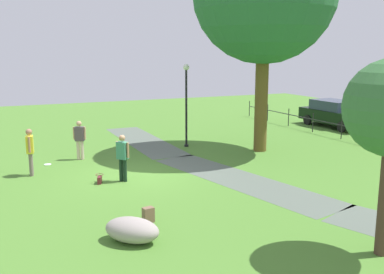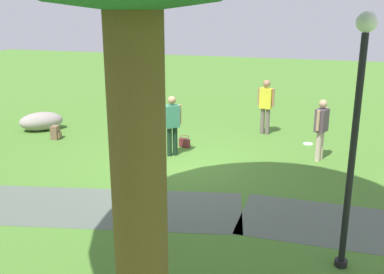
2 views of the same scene
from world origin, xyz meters
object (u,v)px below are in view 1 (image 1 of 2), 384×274
object	(u,v)px
woman_with_handbag	(123,155)
frisbee_on_grass	(48,164)
parked_suv_orange	(335,113)
man_near_boulder	(30,149)
passerby_on_path	(80,137)
lamp_post	(186,97)
handbag_on_grass	(100,179)
lawn_boulder	(132,230)
backpack_by_boulder	(148,215)

from	to	relation	value
woman_with_handbag	frisbee_on_grass	world-z (taller)	woman_with_handbag
parked_suv_orange	frisbee_on_grass	bearing A→B (deg)	-82.41
man_near_boulder	passerby_on_path	size ratio (longest dim) A/B	1.06
man_near_boulder	parked_suv_orange	distance (m)	17.55
woman_with_handbag	frisbee_on_grass	xyz separation A→B (m)	(-3.43, -2.09, -0.92)
lamp_post	handbag_on_grass	distance (m)	6.90
lamp_post	frisbee_on_grass	xyz separation A→B (m)	(0.84, -6.34, -2.33)
lawn_boulder	woman_with_handbag	world-z (taller)	woman_with_handbag
lamp_post	parked_suv_orange	world-z (taller)	lamp_post
frisbee_on_grass	man_near_boulder	bearing A→B (deg)	-27.15
passerby_on_path	lawn_boulder	bearing A→B (deg)	-2.74
woman_with_handbag	parked_suv_orange	xyz separation A→B (m)	(-5.62, 14.39, -0.12)
lawn_boulder	handbag_on_grass	size ratio (longest dim) A/B	4.39
man_near_boulder	parked_suv_orange	size ratio (longest dim) A/B	0.37
passerby_on_path	backpack_by_boulder	world-z (taller)	passerby_on_path
lawn_boulder	man_near_boulder	distance (m)	7.15
passerby_on_path	parked_suv_orange	distance (m)	15.25
handbag_on_grass	backpack_by_boulder	distance (m)	3.97
passerby_on_path	frisbee_on_grass	distance (m)	1.66
man_near_boulder	backpack_by_boulder	size ratio (longest dim) A/B	4.24
passerby_on_path	backpack_by_boulder	xyz separation A→B (m)	(7.63, 0.32, -0.73)
lawn_boulder	handbag_on_grass	world-z (taller)	lawn_boulder
woman_with_handbag	handbag_on_grass	distance (m)	1.12
lamp_post	parked_suv_orange	distance (m)	10.35
woman_with_handbag	man_near_boulder	distance (m)	3.47
man_near_boulder	backpack_by_boulder	distance (m)	6.43
man_near_boulder	frisbee_on_grass	size ratio (longest dim) A/B	6.12
lawn_boulder	woman_with_handbag	xyz separation A→B (m)	(-4.86, 1.16, 0.64)
lamp_post	passerby_on_path	size ratio (longest dim) A/B	2.38
woman_with_handbag	parked_suv_orange	distance (m)	15.45
handbag_on_grass	backpack_by_boulder	world-z (taller)	backpack_by_boulder
woman_with_handbag	backpack_by_boulder	xyz separation A→B (m)	(3.86, -0.43, -0.74)
lamp_post	backpack_by_boulder	distance (m)	9.62
handbag_on_grass	parked_suv_orange	bearing A→B (deg)	110.03
frisbee_on_grass	parked_suv_orange	world-z (taller)	parked_suv_orange
lawn_boulder	frisbee_on_grass	size ratio (longest dim) A/B	5.54
lawn_boulder	passerby_on_path	distance (m)	8.66
passerby_on_path	man_near_boulder	bearing A→B (deg)	-50.31
woman_with_handbag	passerby_on_path	size ratio (longest dim) A/B	1.01
man_near_boulder	handbag_on_grass	bearing A→B (deg)	45.34
man_near_boulder	parked_suv_orange	bearing A→B (deg)	101.70
lamp_post	passerby_on_path	world-z (taller)	lamp_post
lamp_post	woman_with_handbag	size ratio (longest dim) A/B	2.36
lawn_boulder	handbag_on_grass	xyz separation A→B (m)	(-4.95, 0.37, -0.15)
woman_with_handbag	backpack_by_boulder	world-z (taller)	woman_with_handbag
man_near_boulder	lawn_boulder	bearing A→B (deg)	13.28
passerby_on_path	backpack_by_boulder	distance (m)	7.67
lamp_post	man_near_boulder	size ratio (longest dim) A/B	2.25
lawn_boulder	man_near_boulder	xyz separation A→B (m)	(-6.93, -1.63, 0.70)
backpack_by_boulder	frisbee_on_grass	size ratio (longest dim) A/B	1.44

